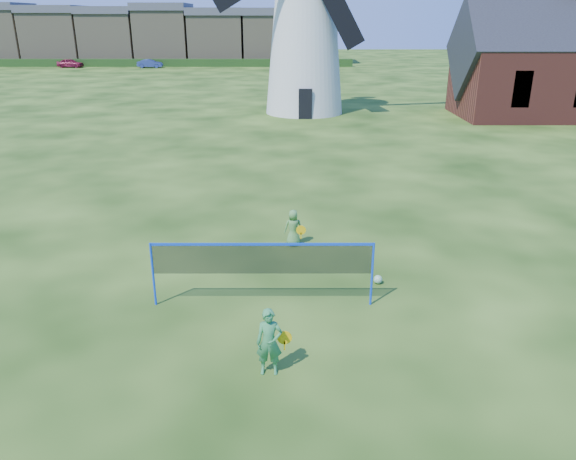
# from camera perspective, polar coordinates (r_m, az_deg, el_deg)

# --- Properties ---
(ground) EXTENTS (220.00, 220.00, 0.00)m
(ground) POSITION_cam_1_polar(r_m,az_deg,el_deg) (13.32, -0.86, -6.81)
(ground) COLOR black
(ground) RESTS_ON ground
(windmill) EXTENTS (11.99, 5.32, 16.26)m
(windmill) POSITION_cam_1_polar(r_m,az_deg,el_deg) (39.04, 1.77, 20.19)
(windmill) COLOR white
(windmill) RESTS_ON ground
(chapel) EXTENTS (13.75, 6.67, 11.63)m
(chapel) POSITION_cam_1_polar(r_m,az_deg,el_deg) (41.64, 26.63, 14.94)
(chapel) COLOR brown
(chapel) RESTS_ON ground
(badminton_net) EXTENTS (5.05, 0.05, 1.55)m
(badminton_net) POSITION_cam_1_polar(r_m,az_deg,el_deg) (12.44, -2.68, -3.11)
(badminton_net) COLOR blue
(badminton_net) RESTS_ON ground
(player_girl) EXTENTS (0.66, 0.35, 1.33)m
(player_girl) POSITION_cam_1_polar(r_m,az_deg,el_deg) (10.33, -1.94, -11.54)
(player_girl) COLOR #36884B
(player_girl) RESTS_ON ground
(player_boy) EXTENTS (0.64, 0.43, 1.08)m
(player_boy) POSITION_cam_1_polar(r_m,az_deg,el_deg) (15.98, 0.56, 0.23)
(player_boy) COLOR #518C43
(player_boy) RESTS_ON ground
(play_ball) EXTENTS (0.22, 0.22, 0.22)m
(play_ball) POSITION_cam_1_polar(r_m,az_deg,el_deg) (14.03, 9.30, -5.08)
(play_ball) COLOR green
(play_ball) RESTS_ON ground
(terraced_houses) EXTENTS (59.38, 8.40, 8.18)m
(terraced_houses) POSITION_cam_1_polar(r_m,az_deg,el_deg) (86.88, -16.28, 18.86)
(terraced_houses) COLOR gray
(terraced_houses) RESTS_ON ground
(hedge) EXTENTS (62.00, 0.80, 1.00)m
(hedge) POSITION_cam_1_polar(r_m,az_deg,el_deg) (81.07, -16.62, 16.27)
(hedge) COLOR #193814
(hedge) RESTS_ON ground
(car_left) EXTENTS (3.51, 1.70, 1.16)m
(car_left) POSITION_cam_1_polar(r_m,az_deg,el_deg) (81.69, -21.64, 15.78)
(car_left) COLOR maroon
(car_left) RESTS_ON ground
(car_right) EXTENTS (3.30, 1.17, 1.09)m
(car_right) POSITION_cam_1_polar(r_m,az_deg,el_deg) (78.30, -14.11, 16.39)
(car_right) COLOR navy
(car_right) RESTS_ON ground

